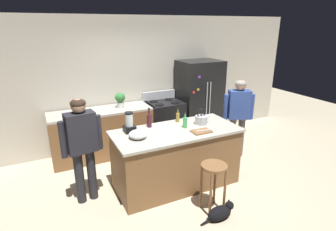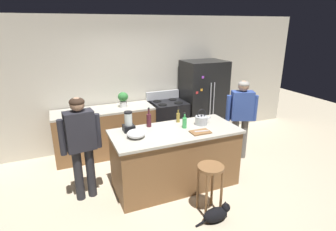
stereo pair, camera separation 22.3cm
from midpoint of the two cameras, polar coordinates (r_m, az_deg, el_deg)
ground_plane at (r=4.66m, az=0.26°, el=-14.12°), size 14.00×14.00×0.00m
back_wall at (r=5.85m, az=-8.27°, el=6.91°), size 8.00×0.10×2.70m
kitchen_island at (r=4.42m, az=0.27°, el=-8.87°), size 2.00×0.90×0.96m
back_counter_run at (r=5.54m, az=-14.45°, el=-3.62°), size 2.00×0.64×0.96m
refrigerator at (r=6.11m, az=5.47°, el=3.10°), size 0.90×0.73×1.78m
stove_range at (r=5.88m, az=-1.84°, el=-1.58°), size 0.76×0.65×1.14m
person_by_island_left at (r=4.05m, az=-19.16°, el=-5.23°), size 0.60×0.27×1.58m
person_by_sink_right at (r=5.34m, az=13.43°, el=0.83°), size 0.58×0.36×1.55m
bar_stool at (r=3.84m, az=7.90°, el=-12.43°), size 0.36×0.36×0.72m
cat at (r=3.93m, az=9.33°, el=-19.46°), size 0.52×0.18×0.26m
potted_plant at (r=5.41m, az=-11.22°, el=3.38°), size 0.20×0.20×0.30m
blender_appliance at (r=4.16m, az=-9.66°, el=-1.74°), size 0.17×0.17×0.32m
bottle_soda at (r=4.29m, az=2.12°, el=-1.39°), size 0.07×0.07×0.26m
bottle_wine at (r=4.33m, az=-5.44°, el=-0.98°), size 0.08×0.08×0.32m
bottle_vinegar at (r=4.54m, az=0.66°, el=-0.34°), size 0.06×0.06×0.24m
mixing_bowl at (r=3.94m, az=-7.96°, el=-3.96°), size 0.27×0.27×0.12m
tea_kettle at (r=4.47m, az=5.59°, el=-0.85°), size 0.28×0.20×0.27m
cutting_board at (r=4.16m, az=5.51°, el=-3.36°), size 0.30×0.20×0.02m
chef_knife at (r=4.17m, az=5.75°, el=-3.15°), size 0.22×0.07×0.01m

